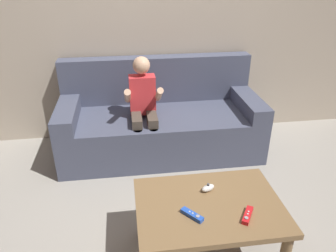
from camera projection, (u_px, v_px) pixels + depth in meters
ground_plane at (168, 222)px, 2.35m from camera, size 9.14×9.14×0.00m
wall_back at (147, 12)px, 3.06m from camera, size 4.57×0.05×2.50m
couch at (160, 121)px, 3.16m from camera, size 1.86×0.80×0.85m
person_seated_on_couch at (143, 105)px, 2.86m from camera, size 0.32×0.40×0.96m
coffee_table at (209, 212)px, 1.94m from camera, size 0.86×0.61×0.41m
game_remote_blue_near_edge at (192, 215)px, 1.81m from camera, size 0.12×0.13×0.03m
nunchuk_white at (208, 188)px, 2.01m from camera, size 0.10×0.08×0.05m
game_remote_red_far_corner at (248, 215)px, 1.81m from camera, size 0.11×0.14×0.03m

